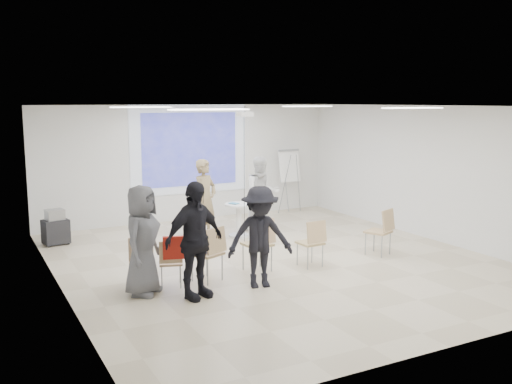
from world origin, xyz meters
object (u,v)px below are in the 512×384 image
chair_right_inner (313,239)px  laptop (207,251)px  audience_mid (260,230)px  chair_center (260,240)px  chair_left_inner (211,249)px  av_cart (56,228)px  player_left (205,195)px  audience_left (194,232)px  chair_left_mid (171,259)px  pedestal_table (239,218)px  audience_outer (142,234)px  player_right (262,190)px  chair_right_far (382,228)px  flipchart_easel (289,166)px  chair_far_left (141,257)px

chair_right_inner → laptop: bearing=172.4°
audience_mid → chair_center: bearing=75.4°
chair_left_inner → av_cart: bearing=92.7°
chair_left_inner → laptop: chair_left_inner is taller
player_left → audience_left: bearing=-143.3°
chair_left_mid → av_cart: chair_left_mid is taller
chair_right_inner → av_cart: size_ratio=1.17×
pedestal_table → audience_outer: audience_outer is taller
player_right → chair_center: bearing=-106.5°
audience_outer → av_cart: 4.16m
chair_left_inner → audience_outer: size_ratio=0.49×
pedestal_table → audience_left: 4.22m
chair_left_mid → av_cart: 4.13m
player_left → audience_mid: 3.47m
chair_left_mid → chair_right_far: (4.44, -0.07, 0.08)m
pedestal_table → chair_left_mid: bearing=-133.5°
chair_center → flipchart_easel: bearing=48.6°
chair_center → chair_right_far: 2.72m
audience_outer → pedestal_table: bearing=-7.2°
chair_left_mid → chair_left_inner: size_ratio=0.84×
flipchart_easel → chair_left_inner: bearing=-136.3°
audience_mid → audience_outer: 1.93m
chair_right_inner → audience_outer: 3.28m
chair_left_mid → audience_outer: size_ratio=0.41×
chair_center → player_right: bearing=56.0°
chair_left_mid → audience_left: bearing=-57.6°
flipchart_easel → chair_center: bearing=-129.6°
pedestal_table → player_right: bearing=22.7°
chair_left_inner → player_right: bearing=25.6°
chair_left_inner → flipchart_easel: 6.47m
audience_left → audience_mid: size_ratio=1.11×
chair_far_left → audience_outer: size_ratio=0.44×
player_left → player_right: bearing=-18.1°
chair_left_inner → flipchart_easel: size_ratio=0.55×
pedestal_table → chair_center: chair_center is taller
pedestal_table → audience_mid: (-1.26, -3.39, 0.53)m
chair_right_far → laptop: (-3.77, 0.13, -0.04)m
audience_outer → flipchart_easel: (5.61, 4.77, 0.31)m
av_cart → player_right: bearing=-21.0°
player_left → chair_far_left: (-2.21, -2.51, -0.52)m
chair_left_mid → chair_center: (1.73, 0.09, 0.11)m
chair_left_inner → audience_mid: bearing=-68.2°
pedestal_table → chair_far_left: size_ratio=0.98×
player_left → chair_right_far: 3.92m
av_cart → chair_left_inner: bearing=-74.1°
audience_mid → chair_right_far: bearing=24.0°
chair_right_far → flipchart_easel: size_ratio=0.54×
chair_left_mid → chair_center: 1.74m
chair_left_mid → audience_left: size_ratio=0.38×
laptop → audience_outer: bearing=-15.4°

